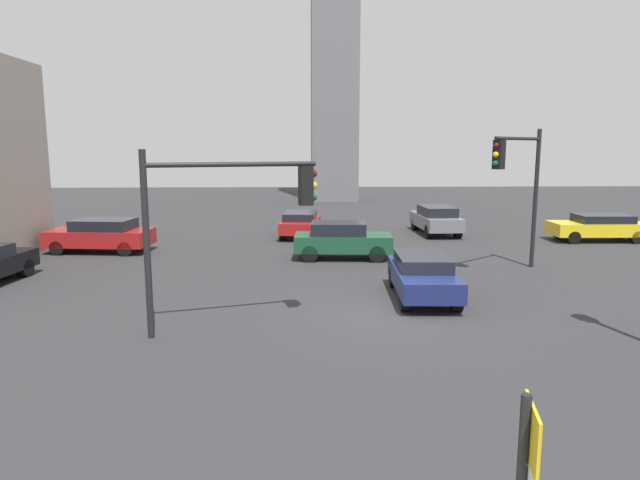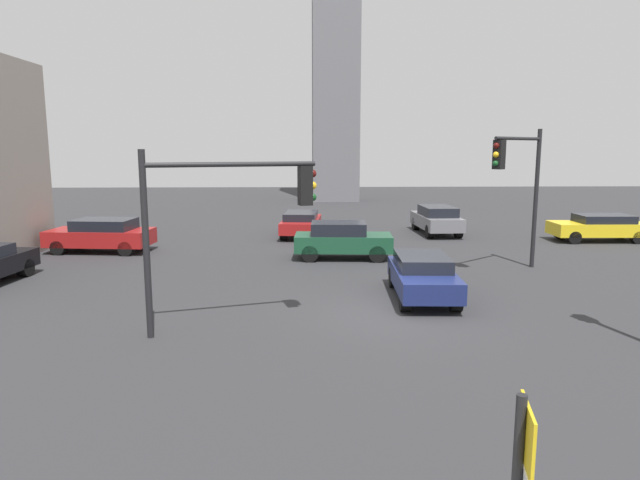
% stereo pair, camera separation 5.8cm
% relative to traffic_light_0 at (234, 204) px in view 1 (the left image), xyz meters
% --- Properties ---
extents(ground_plane, '(99.64, 99.64, 0.00)m').
position_rel_traffic_light_0_xyz_m(ground_plane, '(4.18, 1.20, -3.19)').
color(ground_plane, '#2D2D30').
extents(traffic_light_0, '(4.14, 1.38, 4.51)m').
position_rel_traffic_light_0_xyz_m(traffic_light_0, '(0.00, 0.00, 0.00)').
color(traffic_light_0, black).
rests_on(traffic_light_0, ground_plane).
extents(traffic_light_1, '(2.42, 1.99, 5.22)m').
position_rel_traffic_light_0_xyz_m(traffic_light_1, '(9.49, 6.23, 0.44)').
color(traffic_light_1, black).
rests_on(traffic_light_1, ground_plane).
extents(car_0, '(1.95, 4.38, 1.49)m').
position_rel_traffic_light_0_xyz_m(car_0, '(8.84, 15.41, -2.40)').
color(car_0, slate).
rests_on(car_0, ground_plane).
extents(car_1, '(4.05, 1.96, 1.51)m').
position_rel_traffic_light_0_xyz_m(car_1, '(3.35, 8.95, -2.39)').
color(car_1, '#19472D').
rests_on(car_1, ground_plane).
extents(car_3, '(4.56, 2.41, 1.45)m').
position_rel_traffic_light_0_xyz_m(car_3, '(-7.08, 10.83, -2.42)').
color(car_3, maroon).
rests_on(car_3, ground_plane).
extents(car_5, '(1.91, 4.10, 1.31)m').
position_rel_traffic_light_0_xyz_m(car_5, '(5.35, 2.75, -2.48)').
color(car_5, navy).
rests_on(car_5, ground_plane).
extents(car_6, '(4.53, 1.92, 1.30)m').
position_rel_traffic_light_0_xyz_m(car_6, '(16.25, 12.86, -2.48)').
color(car_6, yellow).
rests_on(car_6, ground_plane).
extents(car_7, '(2.22, 4.49, 1.27)m').
position_rel_traffic_light_0_xyz_m(car_7, '(1.68, 14.97, -2.49)').
color(car_7, maroon).
rests_on(car_7, ground_plane).
extents(skyline_tower, '(3.88, 3.88, 26.98)m').
position_rel_traffic_light_0_xyz_m(skyline_tower, '(4.63, 34.87, 10.30)').
color(skyline_tower, slate).
rests_on(skyline_tower, ground_plane).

